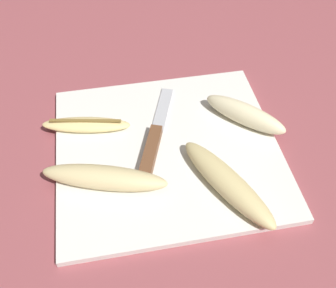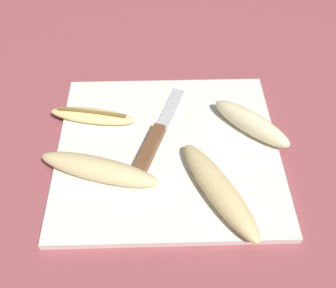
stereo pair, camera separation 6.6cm
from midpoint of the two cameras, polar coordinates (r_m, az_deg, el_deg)
ground_plane at (r=0.68m, az=2.79°, el=-1.37°), size 4.00×4.00×0.00m
cutting_board at (r=0.67m, az=2.81°, el=-1.05°), size 0.37×0.35×0.01m
knife at (r=0.66m, az=0.47°, el=-0.41°), size 0.10×0.22×0.02m
banana_spotted_left at (r=0.60m, az=10.54°, el=-6.75°), size 0.13×0.20×0.03m
banana_pale_long at (r=0.70m, az=14.64°, el=2.80°), size 0.14×0.13×0.04m
banana_golden_short at (r=0.71m, az=-8.30°, el=3.91°), size 0.16×0.06×0.02m
banana_mellow_near at (r=0.62m, az=-7.03°, el=-3.85°), size 0.20×0.10×0.03m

